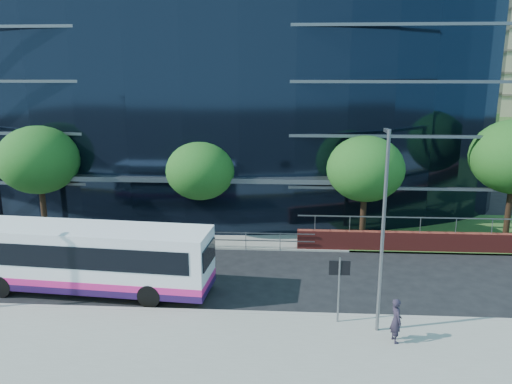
# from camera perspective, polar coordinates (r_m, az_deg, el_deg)

# --- Properties ---
(ground) EXTENTS (200.00, 200.00, 0.00)m
(ground) POSITION_cam_1_polar(r_m,az_deg,el_deg) (22.98, -2.64, -12.68)
(ground) COLOR black
(ground) RESTS_ON ground
(pavement_near) EXTENTS (80.00, 8.00, 0.15)m
(pavement_near) POSITION_cam_1_polar(r_m,az_deg,el_deg) (18.62, -4.39, -19.26)
(pavement_near) COLOR gray
(pavement_near) RESTS_ON ground
(kerb) EXTENTS (80.00, 0.25, 0.16)m
(kerb) POSITION_cam_1_polar(r_m,az_deg,el_deg) (22.06, -2.93, -13.64)
(kerb) COLOR gray
(kerb) RESTS_ON ground
(yellow_line_outer) EXTENTS (80.00, 0.08, 0.01)m
(yellow_line_outer) POSITION_cam_1_polar(r_m,az_deg,el_deg) (22.27, -2.87, -13.57)
(yellow_line_outer) COLOR gold
(yellow_line_outer) RESTS_ON ground
(yellow_line_inner) EXTENTS (80.00, 0.08, 0.01)m
(yellow_line_inner) POSITION_cam_1_polar(r_m,az_deg,el_deg) (22.40, -2.83, -13.40)
(yellow_line_inner) COLOR gold
(yellow_line_inner) RESTS_ON ground
(far_forecourt) EXTENTS (50.00, 8.00, 0.10)m
(far_forecourt) POSITION_cam_1_polar(r_m,az_deg,el_deg) (34.10, -10.73, -3.92)
(far_forecourt) COLOR gray
(far_forecourt) RESTS_ON ground
(glass_office) EXTENTS (44.00, 23.10, 16.00)m
(glass_office) POSITION_cam_1_polar(r_m,az_deg,el_deg) (41.87, -5.19, 10.57)
(glass_office) COLOR black
(glass_office) RESTS_ON ground
(guard_railings) EXTENTS (24.00, 0.05, 1.10)m
(guard_railings) POSITION_cam_1_polar(r_m,az_deg,el_deg) (30.81, -16.23, -4.63)
(guard_railings) COLOR slate
(guard_railings) RESTS_ON ground
(apartment_block) EXTENTS (60.00, 42.00, 30.00)m
(apartment_block) POSITION_cam_1_polar(r_m,az_deg,el_deg) (83.18, 25.18, 12.99)
(apartment_block) COLOR #2D511E
(apartment_block) RESTS_ON ground
(street_sign) EXTENTS (0.85, 0.09, 2.80)m
(street_sign) POSITION_cam_1_polar(r_m,az_deg,el_deg) (20.64, 9.49, -9.47)
(street_sign) COLOR slate
(street_sign) RESTS_ON pavement_near
(tree_far_a) EXTENTS (4.95, 4.95, 6.98)m
(tree_far_a) POSITION_cam_1_polar(r_m,az_deg,el_deg) (33.64, -23.60, 3.38)
(tree_far_a) COLOR black
(tree_far_a) RESTS_ON ground
(tree_far_b) EXTENTS (4.29, 4.29, 6.05)m
(tree_far_b) POSITION_cam_1_polar(r_m,az_deg,el_deg) (31.03, -6.36, 2.44)
(tree_far_b) COLOR black
(tree_far_b) RESTS_ON ground
(tree_far_c) EXTENTS (4.62, 4.62, 6.51)m
(tree_far_c) POSITION_cam_1_polar(r_m,az_deg,el_deg) (30.38, 12.40, 2.59)
(tree_far_c) COLOR black
(tree_far_c) RESTS_ON ground
(tree_dist_e) EXTENTS (4.62, 4.62, 6.51)m
(tree_dist_e) POSITION_cam_1_polar(r_m,az_deg,el_deg) (64.49, 23.43, 7.47)
(tree_dist_e) COLOR black
(tree_dist_e) RESTS_ON ground
(streetlight_east) EXTENTS (0.15, 0.77, 8.00)m
(streetlight_east) POSITION_cam_1_polar(r_m,az_deg,el_deg) (19.53, 14.32, -3.90)
(streetlight_east) COLOR slate
(streetlight_east) RESTS_ON pavement_near
(city_bus) EXTENTS (11.82, 3.63, 3.15)m
(city_bus) POSITION_cam_1_polar(r_m,az_deg,el_deg) (24.82, -18.40, -7.16)
(city_bus) COLOR white
(city_bus) RESTS_ON ground
(pedestrian) EXTENTS (0.53, 0.70, 1.74)m
(pedestrian) POSITION_cam_1_polar(r_m,az_deg,el_deg) (20.16, 15.71, -13.94)
(pedestrian) COLOR #251F2E
(pedestrian) RESTS_ON pavement_near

